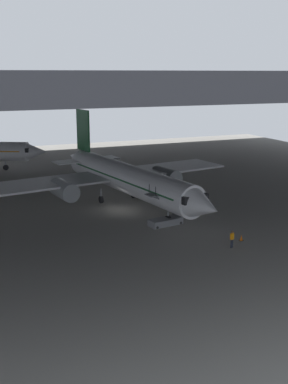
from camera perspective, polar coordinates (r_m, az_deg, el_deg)
name	(u,v)px	position (r m, az deg, el deg)	size (l,w,h in m)	color
ground_plane	(125,209)	(56.20, -2.30, -2.10)	(110.00, 110.00, 0.00)	gray
hangar_structure	(89,77)	(67.03, -6.66, 13.56)	(121.00, 99.00, 15.76)	#4C4F54
airplane_main	(125,178)	(57.72, -2.32, 1.74)	(33.19, 34.02, 10.78)	white
boarding_stairs	(165,218)	(50.33, 2.54, -3.19)	(4.23, 2.08, 4.51)	slate
crew_worker_near_nose	(232,238)	(44.52, 10.54, -5.48)	(0.51, 0.35, 1.64)	#232838
crew_worker_by_stairs	(173,209)	(53.02, 3.56, -2.08)	(0.28, 0.54, 1.63)	#232838
traffic_cone_orange	(241,238)	(46.72, 11.63, -5.42)	(0.36, 0.36, 0.60)	black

